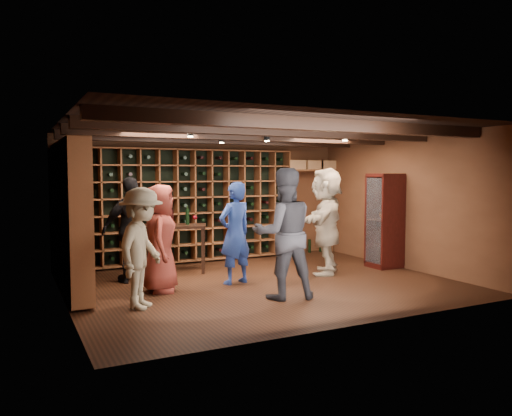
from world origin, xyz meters
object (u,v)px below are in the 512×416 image
display_cabinet (385,222)px  tasting_table (174,230)px  man_grey_suit (284,234)px  guest_red_floral (160,238)px  man_blue_shirt (235,233)px  guest_beige (326,221)px  guest_khaki (142,248)px  guest_woman_black (132,230)px

display_cabinet → tasting_table: size_ratio=1.39×
display_cabinet → man_grey_suit: size_ratio=0.94×
tasting_table → guest_red_floral: bearing=-93.2°
man_blue_shirt → guest_beige: size_ratio=0.88×
man_grey_suit → man_blue_shirt: bearing=-65.9°
guest_khaki → tasting_table: (1.11, 2.18, -0.04)m
man_blue_shirt → tasting_table: 1.50m
man_grey_suit → tasting_table: bearing=-59.1°
man_blue_shirt → guest_beige: bearing=166.4°
guest_beige → tasting_table: bearing=-78.4°
guest_woman_black → guest_khaki: guest_woman_black is taller
guest_red_floral → guest_khaki: bearing=168.8°
guest_red_floral → guest_beige: bearing=-69.9°
guest_woman_black → guest_khaki: 1.69m
man_grey_suit → guest_beige: (1.56, 1.22, 0.01)m
man_grey_suit → tasting_table: man_grey_suit is taller
man_grey_suit → guest_khaki: man_grey_suit is taller
man_blue_shirt → guest_red_floral: 1.23m
guest_woman_black → man_grey_suit: bearing=119.8°
guest_beige → display_cabinet: bearing=130.1°
man_blue_shirt → guest_khaki: size_ratio=1.03×
guest_woman_black → tasting_table: bearing=-159.1°
display_cabinet → guest_woman_black: bearing=169.5°
guest_khaki → guest_woman_black: bearing=27.2°
guest_khaki → display_cabinet: bearing=-44.4°
tasting_table → man_grey_suit: bearing=-50.4°
guest_khaki → tasting_table: bearing=8.8°
guest_khaki → tasting_table: 2.45m
display_cabinet → man_blue_shirt: 3.11m
guest_woman_black → guest_red_floral: bearing=94.5°
guest_red_floral → guest_beige: 3.03m
display_cabinet → guest_beige: bearing=179.3°
guest_red_floral → guest_woman_black: size_ratio=0.94×
man_blue_shirt → man_grey_suit: (0.23, -1.18, 0.11)m
guest_khaki → guest_beige: guest_beige is taller
man_grey_suit → tasting_table: size_ratio=1.47×
display_cabinet → tasting_table: (-3.70, 1.35, -0.10)m
guest_woman_black → tasting_table: (0.86, 0.51, -0.11)m
display_cabinet → tasting_table: display_cabinet is taller
guest_beige → man_blue_shirt: bearing=-47.9°
display_cabinet → tasting_table: 3.94m
guest_khaki → guest_beige: 3.60m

